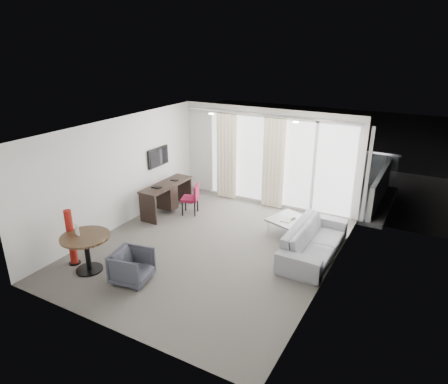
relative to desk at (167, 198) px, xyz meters
The scene contains 28 objects.
floor 2.31m from the desk, 29.54° to the right, with size 5.00×6.00×0.00m, color #5A554F.
ceiling 3.18m from the desk, 29.54° to the right, with size 5.00×6.00×0.00m, color white.
wall_left 1.54m from the desk, 114.64° to the right, with size 0.00×6.00×2.60m, color silver.
wall_right 4.71m from the desk, 14.08° to the right, with size 0.00×6.00×2.60m, color silver.
wall_front 4.67m from the desk, 64.31° to the right, with size 5.00×0.00×2.60m, color silver.
window_panel 3.06m from the desk, 39.16° to the left, with size 4.00×0.02×2.38m, color white, non-canonical shape.
window_frame 3.05m from the desk, 38.94° to the left, with size 4.10×0.06×2.44m, color white, non-canonical shape.
curtain_left 2.06m from the desk, 63.80° to the left, with size 0.60×0.20×2.38m, color beige, non-canonical shape.
curtain_right 2.92m from the desk, 37.20° to the left, with size 0.60×0.20×2.38m, color beige, non-canonical shape.
curtain_track 3.33m from the desk, 40.52° to the left, with size 4.80×0.04×0.04m, color #B2B2B7, non-canonical shape.
downlight_a 2.50m from the desk, 23.69° to the left, with size 0.12×0.12×0.02m, color #FFE0B2.
downlight_b 3.90m from the desk, ahead, with size 0.12×0.12×0.02m, color #FFE0B2.
desk is the anchor object (origin of this frame).
tv 1.12m from the desk, 145.32° to the left, with size 0.05×0.80×0.50m, color black, non-canonical shape.
desk_chair 0.61m from the desk, 19.78° to the left, with size 0.43×0.41×0.80m, color maroon, non-canonical shape.
round_table 3.07m from the desk, 83.26° to the right, with size 0.94×0.94×0.75m, color #422E1C, non-canonical shape.
menu_card 3.11m from the desk, 86.15° to the right, with size 0.12×0.02×0.22m, color white, non-canonical shape.
red_lamp 3.02m from the desk, 91.82° to the right, with size 0.23×0.23×1.16m, color maroon.
tub_armchair 3.22m from the desk, 65.03° to the right, with size 0.66×0.68×0.62m, color #373843.
coffee_table 3.29m from the desk, ahead, with size 0.87×0.87×0.39m, color gray, non-canonical shape.
remote 3.33m from the desk, ahead, with size 0.05×0.17×0.02m, color black, non-canonical shape.
magazine 3.21m from the desk, ahead, with size 0.22×0.28×0.02m, color gray, non-canonical shape.
sofa 4.04m from the desk, ahead, with size 2.26×0.88×0.66m, color gray.
terrace_slab 4.10m from the desk, 55.91° to the left, with size 5.60×3.00×0.12m, color #4D4D50.
rattan_chair_a 4.81m from the desk, 45.39° to the left, with size 0.57×0.57×0.83m, color brown, non-canonical shape.
rattan_chair_b 5.17m from the desk, 43.51° to the left, with size 0.60×0.60×0.88m, color brown, non-canonical shape.
rattan_table 4.07m from the desk, 37.79° to the left, with size 0.49×0.49×0.49m, color brown, non-canonical shape.
balustrade 5.34m from the desk, 64.67° to the left, with size 5.50×0.06×1.05m, color #B2B2B7, non-canonical shape.
Camera 1 is at (3.97, -6.57, 4.24)m, focal length 32.00 mm.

